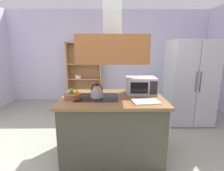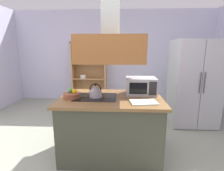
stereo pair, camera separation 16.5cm
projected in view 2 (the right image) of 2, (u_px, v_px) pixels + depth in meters
ground_plane at (105, 154)px, 2.68m from camera, size 7.80×7.80×0.00m
wall_back at (113, 56)px, 5.32m from camera, size 6.00×0.12×2.70m
kitchen_island at (111, 126)px, 2.63m from camera, size 1.49×0.97×0.90m
range_hood at (111, 40)px, 2.37m from camera, size 0.90×0.70×1.29m
refrigerator at (193, 83)px, 3.63m from camera, size 0.90×0.78×1.77m
dish_cabinet at (90, 76)px, 5.26m from camera, size 1.01×0.40×1.77m
kettle at (95, 91)px, 2.53m from camera, size 0.18×0.18×0.20m
cutting_board at (144, 102)px, 2.28m from camera, size 0.37×0.29×0.02m
microwave at (141, 86)px, 2.69m from camera, size 0.46×0.35×0.26m
fruit_bowl at (72, 95)px, 2.51m from camera, size 0.25×0.25×0.14m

